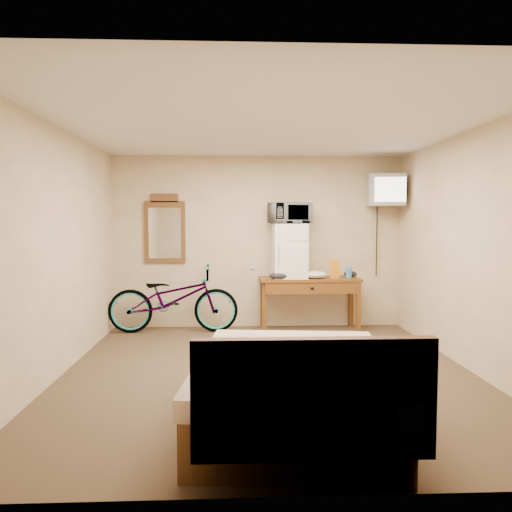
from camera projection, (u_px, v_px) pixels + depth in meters
name	position (u px, v px, depth m)	size (l,w,h in m)	color
room	(269.00, 251.00, 5.02)	(4.60, 4.64, 2.50)	brown
desk	(310.00, 286.00, 7.09)	(1.43, 0.58, 0.75)	brown
mini_fridge	(289.00, 251.00, 7.07)	(0.48, 0.47, 0.77)	white
microwave	(290.00, 213.00, 7.04)	(0.54, 0.37, 0.30)	white
snack_bag	(335.00, 269.00, 7.05)	(0.13, 0.08, 0.26)	orange
blue_cup	(349.00, 273.00, 7.08)	(0.09, 0.09, 0.15)	#3C7DCC
cloth_cream	(315.00, 275.00, 7.02)	(0.35, 0.27, 0.11)	white
cloth_dark_a	(279.00, 276.00, 6.92)	(0.26, 0.20, 0.10)	black
cloth_dark_b	(350.00, 274.00, 7.19)	(0.19, 0.16, 0.09)	black
crt_television	(386.00, 190.00, 7.06)	(0.56, 0.62, 0.44)	black
wall_mirror	(165.00, 229.00, 7.21)	(0.59, 0.04, 0.99)	brown
bicycle	(173.00, 299.00, 6.96)	(0.63, 1.80, 0.95)	black
bed	(295.00, 390.00, 3.71)	(1.62, 2.03, 0.90)	brown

